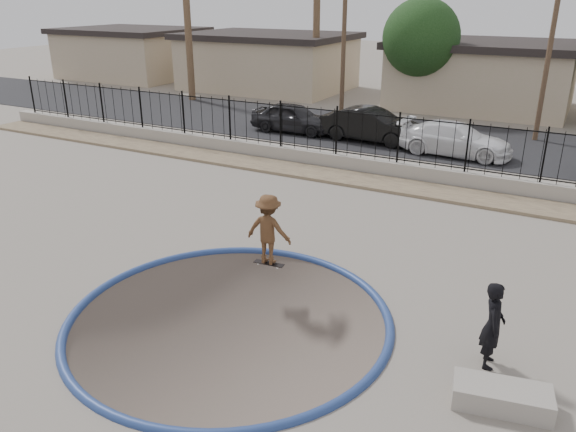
{
  "coord_description": "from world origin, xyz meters",
  "views": [
    {
      "loc": [
        6.05,
        -9.57,
        6.53
      ],
      "look_at": [
        -0.18,
        2.0,
        1.3
      ],
      "focal_mm": 35.0,
      "sensor_mm": 36.0,
      "label": 1
    }
  ],
  "objects_px": {
    "car_a": "(293,117)",
    "car_b": "(371,125)",
    "skater": "(269,233)",
    "videographer": "(493,325)",
    "skateboard": "(269,263)",
    "car_c": "(455,139)",
    "concrete_ledge": "(502,397)"
  },
  "relations": [
    {
      "from": "skater",
      "to": "car_a",
      "type": "height_order",
      "value": "skater"
    },
    {
      "from": "videographer",
      "to": "car_c",
      "type": "distance_m",
      "value": 15.01
    },
    {
      "from": "concrete_ledge",
      "to": "car_c",
      "type": "height_order",
      "value": "car_c"
    },
    {
      "from": "skater",
      "to": "skateboard",
      "type": "xyz_separation_m",
      "value": [
        0.0,
        0.0,
        -0.86
      ]
    },
    {
      "from": "videographer",
      "to": "car_c",
      "type": "bearing_deg",
      "value": 4.87
    },
    {
      "from": "concrete_ledge",
      "to": "car_a",
      "type": "relative_size",
      "value": 0.38
    },
    {
      "from": "skater",
      "to": "videographer",
      "type": "bearing_deg",
      "value": 159.05
    },
    {
      "from": "skater",
      "to": "car_b",
      "type": "distance_m",
      "value": 13.59
    },
    {
      "from": "videographer",
      "to": "car_b",
      "type": "bearing_deg",
      "value": 17.48
    },
    {
      "from": "skater",
      "to": "concrete_ledge",
      "type": "xyz_separation_m",
      "value": [
        6.12,
        -2.72,
        -0.71
      ]
    },
    {
      "from": "skateboard",
      "to": "car_b",
      "type": "bearing_deg",
      "value": 94.91
    },
    {
      "from": "skater",
      "to": "videographer",
      "type": "distance_m",
      "value": 5.93
    },
    {
      "from": "car_b",
      "to": "car_c",
      "type": "xyz_separation_m",
      "value": [
        3.99,
        -0.53,
        -0.08
      ]
    },
    {
      "from": "videographer",
      "to": "car_a",
      "type": "xyz_separation_m",
      "value": [
        -12.07,
        15.01,
        -0.1
      ]
    },
    {
      "from": "concrete_ledge",
      "to": "car_a",
      "type": "xyz_separation_m",
      "value": [
        -12.49,
        16.12,
        0.56
      ]
    },
    {
      "from": "car_b",
      "to": "car_c",
      "type": "height_order",
      "value": "car_b"
    },
    {
      "from": "videographer",
      "to": "concrete_ledge",
      "type": "xyz_separation_m",
      "value": [
        0.42,
        -1.12,
        -0.66
      ]
    },
    {
      "from": "car_a",
      "to": "car_c",
      "type": "bearing_deg",
      "value": -94.59
    },
    {
      "from": "skateboard",
      "to": "car_b",
      "type": "height_order",
      "value": "car_b"
    },
    {
      "from": "skater",
      "to": "car_b",
      "type": "height_order",
      "value": "skater"
    },
    {
      "from": "concrete_ledge",
      "to": "car_a",
      "type": "bearing_deg",
      "value": 127.76
    },
    {
      "from": "skateboard",
      "to": "concrete_ledge",
      "type": "height_order",
      "value": "concrete_ledge"
    },
    {
      "from": "car_b",
      "to": "concrete_ledge",
      "type": "bearing_deg",
      "value": -149.06
    },
    {
      "from": "skater",
      "to": "car_b",
      "type": "bearing_deg",
      "value": -85.7
    },
    {
      "from": "car_c",
      "to": "skateboard",
      "type": "bearing_deg",
      "value": 175.24
    },
    {
      "from": "skater",
      "to": "videographer",
      "type": "relative_size",
      "value": 1.07
    },
    {
      "from": "car_a",
      "to": "car_b",
      "type": "bearing_deg",
      "value": -90.87
    },
    {
      "from": "skateboard",
      "to": "videographer",
      "type": "distance_m",
      "value": 5.98
    },
    {
      "from": "skater",
      "to": "car_c",
      "type": "xyz_separation_m",
      "value": [
        1.74,
        12.87,
        -0.19
      ]
    },
    {
      "from": "car_b",
      "to": "car_c",
      "type": "relative_size",
      "value": 0.99
    },
    {
      "from": "skateboard",
      "to": "car_a",
      "type": "distance_m",
      "value": 14.85
    },
    {
      "from": "car_a",
      "to": "car_b",
      "type": "height_order",
      "value": "car_b"
    }
  ]
}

